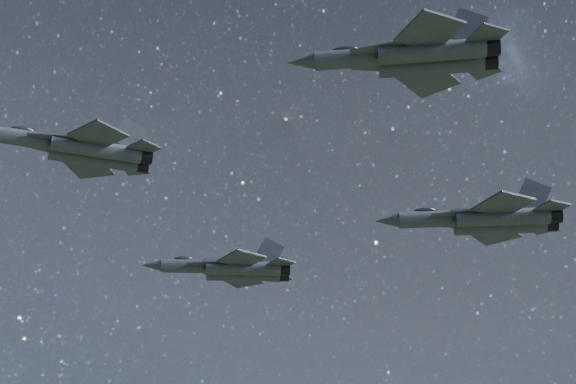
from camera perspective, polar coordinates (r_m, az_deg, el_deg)
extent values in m
cylinder|color=#2F343A|center=(86.01, -16.03, 3.26)|extent=(7.54, 2.30, 1.56)
ellipsoid|color=#1A2730|center=(86.36, -16.76, 3.81)|extent=(2.48, 1.29, 0.77)
cube|color=#2F343A|center=(86.21, -12.60, 2.74)|extent=(8.33, 2.32, 1.30)
cylinder|color=#2F343A|center=(85.15, -12.27, 2.74)|extent=(8.54, 2.40, 1.56)
cylinder|color=#2F343A|center=(86.92, -12.45, 2.14)|extent=(8.54, 2.40, 1.56)
cylinder|color=black|center=(85.63, -9.22, 2.29)|extent=(1.44, 1.57, 1.44)
cylinder|color=black|center=(87.40, -9.46, 1.71)|extent=(1.44, 1.57, 1.44)
cube|color=#2F343A|center=(84.80, -14.76, 3.44)|extent=(5.29, 1.57, 0.12)
cube|color=#2F343A|center=(87.20, -14.93, 2.62)|extent=(5.31, 2.56, 0.12)
cube|color=#2F343A|center=(83.11, -12.17, 3.62)|extent=(5.65, 5.74, 0.20)
cube|color=#2F343A|center=(89.14, -12.77, 1.60)|extent=(5.32, 5.55, 0.20)
cube|color=#2F343A|center=(84.53, -9.32, 2.84)|extent=(3.34, 3.38, 0.15)
cube|color=#2F343A|center=(88.59, -9.86, 1.50)|extent=(3.13, 3.23, 0.15)
cube|color=#2F343A|center=(86.10, -10.22, 3.65)|extent=(3.50, 0.54, 3.57)
cube|color=#2F343A|center=(88.29, -10.49, 2.90)|extent=(3.45, 0.79, 3.57)
cylinder|color=#2F343A|center=(102.06, -6.09, -4.79)|extent=(7.63, 2.83, 1.58)
cone|color=#2F343A|center=(102.43, -8.81, -4.71)|extent=(2.63, 1.81, 1.41)
ellipsoid|color=#1A2730|center=(102.40, -6.75, -4.38)|extent=(2.55, 1.46, 0.78)
cube|color=#2F343A|center=(101.91, -3.13, -4.90)|extent=(8.42, 2.91, 1.31)
cylinder|color=#2F343A|center=(100.80, -2.90, -4.95)|extent=(8.63, 3.01, 1.58)
cylinder|color=#2F343A|center=(102.70, -2.91, -5.34)|extent=(8.63, 3.01, 1.58)
cylinder|color=black|center=(100.93, -0.25, -5.01)|extent=(1.54, 1.66, 1.45)
cylinder|color=black|center=(102.82, -0.31, -5.40)|extent=(1.54, 1.66, 1.45)
cube|color=#2F343A|center=(100.67, -5.09, -4.61)|extent=(5.30, 2.91, 0.12)
cube|color=#2F343A|center=(103.22, -5.05, -5.15)|extent=(5.27, 1.21, 0.12)
cube|color=#2F343A|center=(98.61, -3.00, -4.34)|extent=(5.19, 5.47, 0.20)
cube|color=#2F343A|center=(105.05, -3.04, -5.68)|extent=(5.76, 5.80, 0.20)
cube|color=#2F343A|center=(99.75, -0.45, -4.63)|extent=(3.05, 3.17, 0.15)
cube|color=#2F343A|center=(104.10, -0.58, -5.53)|extent=(3.40, 3.43, 0.15)
cube|color=#2F343A|center=(101.30, -1.22, -3.92)|extent=(3.44, 1.04, 3.59)
cube|color=#2F343A|center=(103.66, -1.27, -4.43)|extent=(3.52, 0.60, 3.59)
cylinder|color=#2F343A|center=(69.27, 4.73, 8.63)|extent=(7.20, 3.88, 1.50)
cone|color=#2F343A|center=(69.52, 0.89, 8.39)|extent=(2.63, 2.06, 1.35)
ellipsoid|color=#1A2730|center=(69.71, 3.75, 9.06)|extent=(2.50, 1.74, 0.74)
cube|color=#2F343A|center=(69.31, 8.91, 8.81)|extent=(7.90, 4.09, 1.25)
cylinder|color=#2F343A|center=(68.30, 9.28, 8.97)|extent=(8.10, 4.21, 1.50)
cylinder|color=#2F343A|center=(69.90, 9.24, 8.09)|extent=(8.10, 4.21, 1.50)
cylinder|color=black|center=(68.69, 13.01, 9.12)|extent=(1.65, 1.73, 1.39)
cylinder|color=black|center=(70.28, 12.88, 8.24)|extent=(1.65, 1.73, 1.39)
cube|color=#2F343A|center=(68.11, 6.15, 9.23)|extent=(4.83, 3.50, 0.12)
cube|color=#2F343A|center=(70.27, 6.21, 8.04)|extent=(5.11, 1.85, 0.12)
cube|color=#2F343A|center=(66.50, 9.14, 10.22)|extent=(4.42, 4.79, 0.19)
cube|color=#2F343A|center=(71.93, 9.04, 7.20)|extent=(5.51, 5.42, 0.19)
cube|color=#2F343A|center=(67.73, 12.75, 9.84)|extent=(2.59, 2.74, 0.14)
cube|color=#2F343A|center=(71.38, 12.48, 7.80)|extent=(3.26, 3.24, 0.14)
cube|color=#2F343A|center=(69.35, 11.51, 10.43)|extent=(3.10, 1.55, 3.43)
cube|color=#2F343A|center=(71.32, 11.40, 9.30)|extent=(3.27, 1.05, 3.43)
cylinder|color=#2F343A|center=(94.00, 9.76, -1.72)|extent=(8.52, 4.35, 1.77)
cone|color=#2F343A|center=(93.71, 6.44, -1.86)|extent=(3.09, 2.37, 1.59)
ellipsoid|color=#1A2730|center=(94.24, 8.89, -1.28)|extent=(2.94, 1.99, 0.87)
cube|color=#2F343A|center=(94.66, 13.32, -1.59)|extent=(9.36, 4.57, 1.47)
cylinder|color=#2F343A|center=(93.49, 13.70, -1.59)|extent=(9.60, 4.71, 1.77)
cylinder|color=#2F343A|center=(95.56, 13.54, -2.13)|extent=(9.60, 4.71, 1.77)
cylinder|color=black|center=(94.43, 16.83, -1.44)|extent=(1.92, 2.02, 1.63)
cylinder|color=black|center=(96.47, 16.60, -1.99)|extent=(1.92, 2.02, 1.63)
cube|color=#2F343A|center=(92.75, 11.07, -1.36)|extent=(5.75, 4.00, 0.14)
cube|color=#2F343A|center=(95.54, 10.93, -2.11)|extent=(6.01, 2.01, 0.14)
cube|color=#2F343A|center=(91.09, 13.75, -0.77)|extent=(5.33, 5.75, 0.23)
cube|color=#2F343A|center=(98.10, 13.20, -2.64)|extent=(6.50, 6.43, 0.23)
cube|color=#2F343A|center=(93.10, 16.69, -0.96)|extent=(3.12, 3.30, 0.17)
cube|color=#2F343A|center=(97.80, 16.18, -2.22)|extent=(3.85, 3.83, 0.17)
cube|color=#2F343A|center=(94.66, 15.56, -0.24)|extent=(3.69, 1.72, 4.04)
cube|color=#2F343A|center=(97.20, 15.31, -0.94)|extent=(3.88, 1.12, 4.04)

